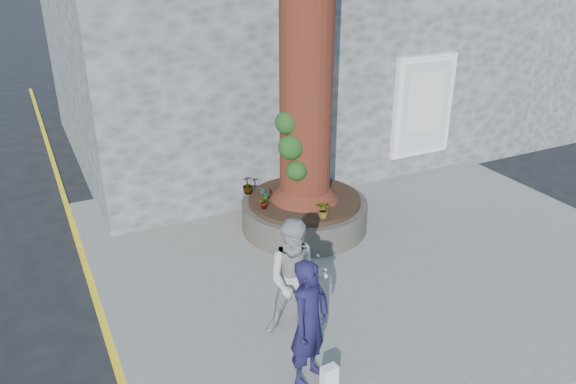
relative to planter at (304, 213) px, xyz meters
name	(u,v)px	position (x,y,z in m)	size (l,w,h in m)	color
ground	(319,300)	(-0.80, -2.00, -0.41)	(120.00, 120.00, 0.00)	black
pavement	(365,245)	(0.70, -1.00, -0.35)	(9.00, 8.00, 0.12)	slate
yellow_line	(102,318)	(-3.85, -1.00, -0.41)	(0.10, 30.00, 0.01)	yellow
stone_shop	(269,19)	(1.70, 5.20, 2.75)	(10.30, 8.30, 6.30)	#4D5052
neighbour_shop	(503,9)	(9.70, 5.20, 2.59)	(6.00, 8.00, 6.00)	#4D5052
planter	(304,213)	(0.00, 0.00, 0.00)	(2.30, 2.30, 0.60)	black
man	(310,323)	(-1.79, -3.50, 0.53)	(0.60, 0.39, 1.64)	#171437
woman	(297,279)	(-1.52, -2.64, 0.55)	(0.82, 0.64, 1.69)	#A19F9A
shopping_bag	(329,376)	(-1.63, -3.73, -0.15)	(0.20, 0.12, 0.28)	white
plant_a	(264,198)	(-0.85, -0.09, 0.51)	(0.22, 0.15, 0.41)	gray
plant_b	(322,164)	(0.85, 0.85, 0.51)	(0.22, 0.22, 0.40)	gray
plant_c	(248,185)	(-0.85, 0.63, 0.48)	(0.20, 0.20, 0.35)	gray
plant_d	(324,209)	(-0.08, -0.85, 0.46)	(0.27, 0.24, 0.30)	gray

